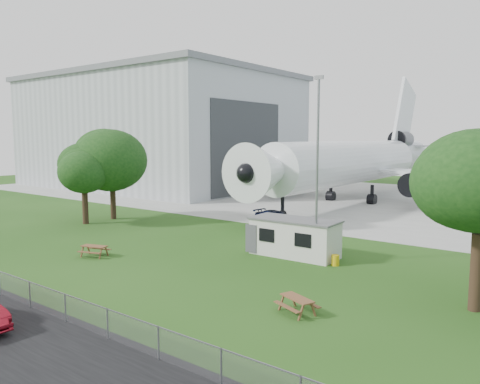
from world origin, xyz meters
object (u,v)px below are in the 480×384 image
Objects in this scene: hangar at (160,131)px; picnic_west at (95,256)px; site_cabin at (295,237)px; airliner at (354,161)px; picnic_east at (297,313)px.

hangar is 23.89× the size of picnic_west.
site_cabin is at bearing -33.38° from hangar.
picnic_west is (-11.03, -8.52, -1.31)m from site_cabin.
airliner is 26.52× the size of picnic_west.
site_cabin is at bearing -74.21° from airliner.
site_cabin is at bearing 19.72° from picnic_west.
picnic_east is (16.59, -0.74, 0.00)m from picnic_west.
site_cabin is 14.00m from picnic_west.
airliner reaches higher than picnic_west.
airliner is at bearing 131.63° from picnic_east.
hangar reaches higher than picnic_east.
airliner is 7.03× the size of site_cabin.
site_cabin reaches higher than picnic_west.
hangar reaches higher than picnic_west.
site_cabin is 3.77× the size of picnic_west.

